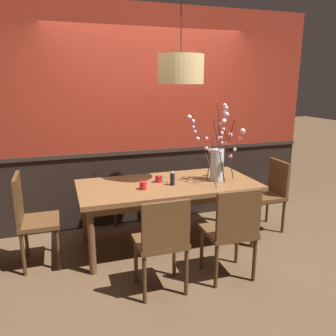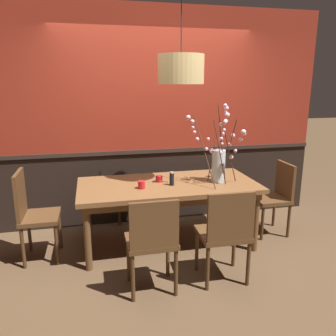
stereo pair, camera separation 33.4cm
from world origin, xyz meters
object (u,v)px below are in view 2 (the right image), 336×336
at_px(condiment_bottle, 172,179).
at_px(pendant_lamp, 181,69).
at_px(chair_near_side_right, 226,231).
at_px(candle_holder_nearer_center, 159,179).
at_px(chair_head_east_end, 275,194).
at_px(candle_holder_nearer_edge, 141,185).
at_px(vase_with_blossoms, 219,161).
at_px(dining_table, 168,190).
at_px(chair_far_side_left, 130,181).
at_px(chair_head_west_end, 32,211).
at_px(chair_near_side_left, 152,239).

xyz_separation_m(condiment_bottle, pendant_lamp, (0.11, 0.07, 1.16)).
xyz_separation_m(chair_near_side_right, candle_holder_nearer_center, (-0.43, 0.96, 0.25)).
xyz_separation_m(chair_head_east_end, candle_holder_nearer_edge, (-1.69, -0.14, 0.28)).
bearing_deg(condiment_bottle, vase_with_blossoms, -0.09).
bearing_deg(vase_with_blossoms, condiment_bottle, 179.91).
bearing_deg(chair_head_east_end, candle_holder_nearer_center, 177.25).
distance_m(vase_with_blossoms, candle_holder_nearer_edge, 0.91).
distance_m(chair_head_east_end, pendant_lamp, 1.92).
relative_size(dining_table, chair_far_side_left, 2.13).
xyz_separation_m(chair_near_side_right, candle_holder_nearer_edge, (-0.66, 0.75, 0.26)).
height_order(dining_table, condiment_bottle, condiment_bottle).
bearing_deg(chair_head_west_end, vase_with_blossoms, -1.91).
distance_m(chair_near_side_left, candle_holder_nearer_edge, 0.81).
bearing_deg(chair_far_side_left, pendant_lamp, -63.27).
xyz_separation_m(chair_near_side_right, vase_with_blossoms, (0.23, 0.80, 0.47)).
distance_m(dining_table, chair_head_east_end, 1.37).
height_order(vase_with_blossoms, candle_holder_nearer_center, vase_with_blossoms).
height_order(chair_far_side_left, vase_with_blossoms, vase_with_blossoms).
bearing_deg(chair_near_side_left, chair_far_side_left, 89.53).
relative_size(chair_head_east_end, chair_near_side_right, 0.97).
bearing_deg(dining_table, chair_near_side_left, -111.16).
height_order(chair_head_west_end, candle_holder_nearer_edge, chair_head_west_end).
xyz_separation_m(chair_near_side_left, chair_head_west_end, (-1.11, 0.88, 0.02)).
bearing_deg(chair_near_side_left, chair_head_east_end, 27.83).
height_order(chair_near_side_left, condiment_bottle, chair_near_side_left).
relative_size(chair_near_side_right, vase_with_blossoms, 1.04).
bearing_deg(chair_head_west_end, dining_table, 0.75).
bearing_deg(pendant_lamp, dining_table, 172.53).
distance_m(chair_head_west_end, condiment_bottle, 1.51).
bearing_deg(pendant_lamp, chair_head_east_end, 1.08).
bearing_deg(chair_near_side_right, pendant_lamp, 103.30).
xyz_separation_m(chair_head_west_end, chair_near_side_right, (1.80, -0.87, -0.02)).
bearing_deg(candle_holder_nearer_edge, dining_table, 22.00).
bearing_deg(condiment_bottle, candle_holder_nearer_edge, -172.71).
distance_m(dining_table, chair_head_west_end, 1.46).
relative_size(chair_far_side_left, condiment_bottle, 6.10).
distance_m(dining_table, chair_near_side_left, 0.97).
distance_m(chair_head_west_end, pendant_lamp, 2.14).
bearing_deg(chair_head_east_end, chair_far_side_left, 151.94).
bearing_deg(pendant_lamp, condiment_bottle, -148.55).
bearing_deg(pendant_lamp, candle_holder_nearer_center, 157.26).
bearing_deg(chair_head_east_end, condiment_bottle, -176.10).
bearing_deg(chair_near_side_left, candle_holder_nearer_center, 75.04).
distance_m(dining_table, condiment_bottle, 0.18).
relative_size(chair_near_side_right, condiment_bottle, 6.01).
distance_m(chair_head_west_end, chair_far_side_left, 1.46).
relative_size(chair_near_side_left, vase_with_blossoms, 1.02).
bearing_deg(chair_near_side_right, chair_head_east_end, 40.96).
distance_m(chair_far_side_left, vase_with_blossoms, 1.42).
bearing_deg(chair_head_east_end, chair_near_side_right, -139.04).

